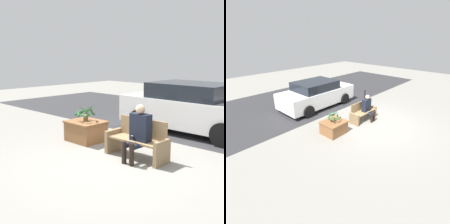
{
  "view_description": "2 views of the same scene",
  "coord_description": "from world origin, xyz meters",
  "views": [
    {
      "loc": [
        4.3,
        -4.58,
        2.28
      ],
      "look_at": [
        -1.04,
        0.93,
        0.86
      ],
      "focal_mm": 50.0,
      "sensor_mm": 36.0,
      "label": 1
    },
    {
      "loc": [
        -6.29,
        -3.75,
        3.74
      ],
      "look_at": [
        -1.25,
        1.02,
        0.69
      ],
      "focal_mm": 28.0,
      "sensor_mm": 36.0,
      "label": 2
    }
  ],
  "objects": [
    {
      "name": "bench",
      "position": [
        0.05,
        0.63,
        0.39
      ],
      "size": [
        1.48,
        0.51,
        0.87
      ],
      "color": "#8C704C",
      "rests_on": "ground_plane"
    },
    {
      "name": "bollard_post",
      "position": [
        1.86,
        1.81,
        0.45
      ],
      "size": [
        0.1,
        0.1,
        0.87
      ],
      "color": "black",
      "rests_on": "ground_plane"
    },
    {
      "name": "road_surface",
      "position": [
        0.0,
        5.21,
        0.0
      ],
      "size": [
        20.0,
        6.0,
        0.01
      ],
      "primitive_type": "cube",
      "color": "#2D2D30",
      "rests_on": "ground_plane"
    },
    {
      "name": "potted_plant",
      "position": [
        -1.82,
        0.72,
        0.78
      ],
      "size": [
        0.54,
        0.57,
        0.47
      ],
      "color": "brown",
      "rests_on": "planter_box"
    },
    {
      "name": "planter_box",
      "position": [
        -1.81,
        0.73,
        0.29
      ],
      "size": [
        0.95,
        0.83,
        0.54
      ],
      "color": "brown",
      "rests_on": "ground_plane"
    },
    {
      "name": "parked_car",
      "position": [
        -0.28,
        3.57,
        0.72
      ],
      "size": [
        4.28,
        1.98,
        1.46
      ],
      "color": "silver",
      "rests_on": "ground_plane"
    },
    {
      "name": "person_seated",
      "position": [
        0.2,
        0.47,
        0.67
      ],
      "size": [
        0.46,
        0.57,
        1.23
      ],
      "color": "black",
      "rests_on": "ground_plane"
    },
    {
      "name": "ground_plane",
      "position": [
        0.0,
        0.0,
        0.0
      ],
      "size": [
        30.0,
        30.0,
        0.0
      ],
      "primitive_type": "plane",
      "color": "gray"
    }
  ]
}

